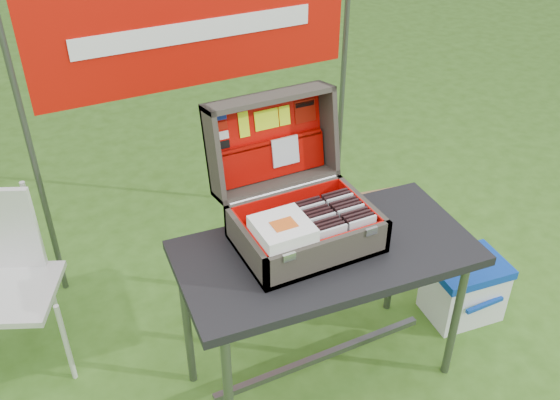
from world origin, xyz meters
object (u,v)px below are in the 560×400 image
chair (10,295)px  suitcase (300,183)px  cardboard_box (384,227)px  cooler (464,288)px  table (323,317)px

chair → suitcase: bearing=-1.4°
chair → cardboard_box: chair is taller
cardboard_box → suitcase: bearing=-140.4°
suitcase → cooler: bearing=-5.4°
suitcase → chair: size_ratio=0.63×
table → cardboard_box: table is taller
suitcase → chair: bearing=154.8°
chair → cardboard_box: 1.95m
cardboard_box → cooler: bearing=-70.4°
cooler → chair: (-2.04, 0.62, 0.27)m
cardboard_box → table: bearing=-132.0°
chair → cardboard_box: (1.93, -0.06, -0.22)m
table → suitcase: size_ratio=2.17×
cooler → chair: chair is taller
table → chair: chair is taller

